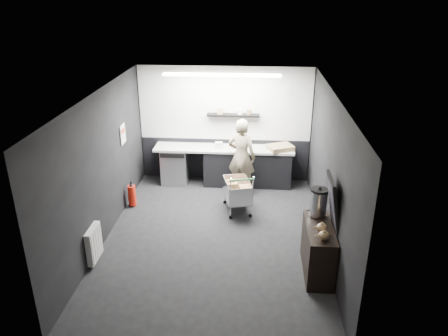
{
  "coord_description": "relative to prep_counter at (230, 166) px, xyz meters",
  "views": [
    {
      "loc": [
        0.7,
        -6.96,
        4.37
      ],
      "look_at": [
        0.15,
        0.4,
        1.25
      ],
      "focal_mm": 35.0,
      "sensor_mm": 36.0,
      "label": 1
    }
  ],
  "objects": [
    {
      "name": "floating_shelf",
      "position": [
        0.06,
        0.2,
        1.16
      ],
      "size": [
        1.2,
        0.22,
        0.04
      ],
      "primitive_type": "cube",
      "color": "black",
      "rests_on": "wall_back"
    },
    {
      "name": "ceiling_strip",
      "position": [
        -0.14,
        -0.57,
        2.21
      ],
      "size": [
        2.4,
        0.2,
        0.04
      ],
      "primitive_type": "cube",
      "color": "white",
      "rests_on": "ceiling"
    },
    {
      "name": "poster_red_band",
      "position": [
        -2.11,
        -1.12,
        1.16
      ],
      "size": [
        0.02,
        0.22,
        0.1
      ],
      "primitive_type": "cube",
      "color": "red",
      "rests_on": "poster"
    },
    {
      "name": "person",
      "position": [
        0.29,
        -0.45,
        0.41
      ],
      "size": [
        0.73,
        0.59,
        1.73
      ],
      "primitive_type": "imported",
      "rotation": [
        0.0,
        0.0,
        2.83
      ],
      "color": "#BDB596",
      "rests_on": "floor"
    },
    {
      "name": "wall_front",
      "position": [
        -0.14,
        -5.17,
        0.89
      ],
      "size": [
        5.5,
        0.0,
        5.5
      ],
      "primitive_type": "plane",
      "rotation": [
        -1.57,
        0.0,
        0.0
      ],
      "color": "black",
      "rests_on": "floor"
    },
    {
      "name": "wall_right",
      "position": [
        1.86,
        -2.42,
        0.89
      ],
      "size": [
        0.0,
        5.5,
        5.5
      ],
      "primitive_type": "plane",
      "rotation": [
        1.57,
        0.0,
        -1.57
      ],
      "color": "black",
      "rests_on": "floor"
    },
    {
      "name": "floor",
      "position": [
        -0.14,
        -2.42,
        -0.46
      ],
      "size": [
        5.5,
        5.5,
        0.0
      ],
      "primitive_type": "plane",
      "color": "black",
      "rests_on": "ground"
    },
    {
      "name": "shopping_cart",
      "position": [
        0.24,
        -1.31,
        -0.03
      ],
      "size": [
        0.67,
        0.94,
        0.9
      ],
      "color": "silver",
      "rests_on": "floor"
    },
    {
      "name": "radiator",
      "position": [
        -2.08,
        -3.32,
        -0.11
      ],
      "size": [
        0.1,
        0.5,
        0.6
      ],
      "primitive_type": "cube",
      "color": "silver",
      "rests_on": "wall_left"
    },
    {
      "name": "kitchen_wall_panel",
      "position": [
        -0.14,
        0.31,
        1.39
      ],
      "size": [
        3.95,
        0.02,
        1.7
      ],
      "primitive_type": "cube",
      "color": "silver",
      "rests_on": "wall_back"
    },
    {
      "name": "wall_left",
      "position": [
        -2.14,
        -2.42,
        0.89
      ],
      "size": [
        0.0,
        5.5,
        5.5
      ],
      "primitive_type": "plane",
      "rotation": [
        1.57,
        0.0,
        1.57
      ],
      "color": "black",
      "rests_on": "floor"
    },
    {
      "name": "white_container",
      "position": [
        -0.25,
        -0.05,
        0.51
      ],
      "size": [
        0.17,
        0.14,
        0.14
      ],
      "primitive_type": "cube",
      "rotation": [
        0.0,
        0.0,
        0.09
      ],
      "color": "silver",
      "rests_on": "prep_counter"
    },
    {
      "name": "dado_panel",
      "position": [
        -0.14,
        0.31,
        0.04
      ],
      "size": [
        3.95,
        0.02,
        1.0
      ],
      "primitive_type": "cube",
      "color": "black",
      "rests_on": "wall_back"
    },
    {
      "name": "pink_tub",
      "position": [
        0.13,
        0.0,
        0.54
      ],
      "size": [
        0.2,
        0.2,
        0.2
      ],
      "primitive_type": "cylinder",
      "color": "silver",
      "rests_on": "prep_counter"
    },
    {
      "name": "wall_clock",
      "position": [
        1.26,
        0.3,
        1.69
      ],
      "size": [
        0.2,
        0.03,
        0.2
      ],
      "primitive_type": "cylinder",
      "rotation": [
        1.57,
        0.0,
        0.0
      ],
      "color": "silver",
      "rests_on": "wall_back"
    },
    {
      "name": "prep_counter",
      "position": [
        0.0,
        0.0,
        0.0
      ],
      "size": [
        3.2,
        0.61,
        0.9
      ],
      "color": "black",
      "rests_on": "floor"
    },
    {
      "name": "fire_extinguisher",
      "position": [
        -1.99,
        -1.29,
        -0.19
      ],
      "size": [
        0.17,
        0.17,
        0.55
      ],
      "color": "red",
      "rests_on": "floor"
    },
    {
      "name": "wall_back",
      "position": [
        -0.14,
        0.33,
        0.89
      ],
      "size": [
        5.5,
        0.0,
        5.5
      ],
      "primitive_type": "plane",
      "rotation": [
        1.57,
        0.0,
        0.0
      ],
      "color": "black",
      "rests_on": "floor"
    },
    {
      "name": "sideboard",
      "position": [
        1.65,
        -3.3,
        0.08
      ],
      "size": [
        0.48,
        1.12,
        1.68
      ],
      "color": "black",
      "rests_on": "floor"
    },
    {
      "name": "cardboard_box",
      "position": [
        1.15,
        -0.05,
        0.5
      ],
      "size": [
        0.65,
        0.59,
        0.11
      ],
      "primitive_type": "cube",
      "rotation": [
        0.0,
        0.0,
        0.41
      ],
      "color": "#967E50",
      "rests_on": "prep_counter"
    },
    {
      "name": "poster",
      "position": [
        -2.12,
        -1.12,
        1.09
      ],
      "size": [
        0.02,
        0.3,
        0.4
      ],
      "primitive_type": "cube",
      "color": "silver",
      "rests_on": "wall_left"
    },
    {
      "name": "ceiling",
      "position": [
        -0.14,
        -2.42,
        2.24
      ],
      "size": [
        5.5,
        5.5,
        0.0
      ],
      "primitive_type": "plane",
      "rotation": [
        3.14,
        0.0,
        0.0
      ],
      "color": "white",
      "rests_on": "wall_back"
    }
  ]
}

